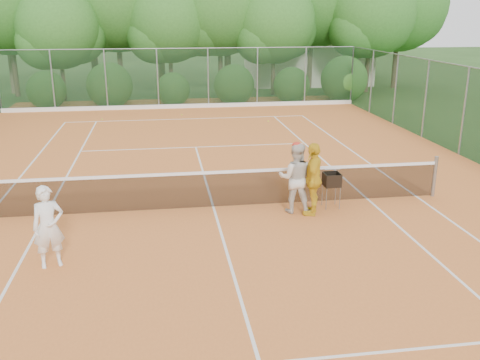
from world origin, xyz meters
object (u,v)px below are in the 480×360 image
object	(u,v)px
player_yellow	(313,179)
ball_hopper	(332,180)
player_center_grp	(296,178)
player_white	(48,227)

from	to	relation	value
player_yellow	ball_hopper	xyz separation A→B (m)	(0.60, 0.38, -0.18)
player_center_grp	player_yellow	xyz separation A→B (m)	(0.39, -0.20, 0.01)
player_white	player_center_grp	distance (m)	5.84
player_center_grp	ball_hopper	distance (m)	1.01
player_center_grp	ball_hopper	xyz separation A→B (m)	(0.98, 0.18, -0.17)
player_yellow	player_white	bearing A→B (deg)	-49.76
player_yellow	ball_hopper	world-z (taller)	player_yellow
player_white	ball_hopper	size ratio (longest dim) A/B	1.82
ball_hopper	player_white	bearing A→B (deg)	-137.34
player_yellow	ball_hopper	size ratio (longest dim) A/B	1.99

